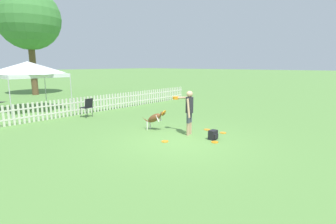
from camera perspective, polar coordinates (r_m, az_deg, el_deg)
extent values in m
plane|color=#5B8C42|center=(8.93, 2.35, -6.29)|extent=(240.00, 240.00, 0.00)
cylinder|color=tan|center=(9.57, 4.37, -3.76)|extent=(0.11, 0.11, 0.45)
cylinder|color=#474C5B|center=(9.48, 4.40, -1.35)|extent=(0.12, 0.12, 0.37)
cylinder|color=tan|center=(9.75, 4.85, -3.51)|extent=(0.11, 0.11, 0.45)
cylinder|color=#474C5B|center=(9.66, 4.89, -1.13)|extent=(0.12, 0.12, 0.37)
cylinder|color=#26262D|center=(9.49, 4.69, 1.54)|extent=(0.33, 0.33, 0.57)
sphere|color=tan|center=(9.43, 4.72, 3.92)|extent=(0.23, 0.23, 0.23)
cylinder|color=tan|center=(9.29, 4.47, 0.83)|extent=(0.14, 0.21, 0.69)
cylinder|color=tan|center=(9.78, 3.37, 3.13)|extent=(0.15, 0.69, 0.14)
cylinder|color=orange|center=(9.97, 1.68, 2.87)|extent=(0.24, 0.24, 0.02)
cylinder|color=orange|center=(9.96, 1.68, 3.02)|extent=(0.24, 0.24, 0.02)
cylinder|color=orange|center=(9.96, 1.68, 3.17)|extent=(0.24, 0.24, 0.02)
cylinder|color=orange|center=(9.96, 1.68, 3.32)|extent=(0.24, 0.24, 0.02)
ellipsoid|color=brown|center=(10.27, -2.97, -1.31)|extent=(0.44, 0.73, 0.55)
ellipsoid|color=white|center=(10.28, -2.97, -1.60)|extent=(0.24, 0.38, 0.26)
sphere|color=brown|center=(10.06, -1.25, -0.39)|extent=(0.15, 0.15, 0.15)
cone|color=brown|center=(10.02, -0.92, -0.21)|extent=(0.11, 0.15, 0.13)
cylinder|color=orange|center=(10.02, -0.92, -0.21)|extent=(0.26, 0.18, 0.22)
cone|color=brown|center=(10.10, -1.24, 0.01)|extent=(0.05, 0.05, 0.07)
cone|color=brown|center=(10.02, -1.50, -0.07)|extent=(0.05, 0.05, 0.07)
cylinder|color=white|center=(10.57, -3.94, -2.75)|extent=(0.06, 0.06, 0.33)
cylinder|color=white|center=(10.40, -4.56, -2.98)|extent=(0.06, 0.06, 0.33)
cylinder|color=white|center=(10.25, -1.78, -1.23)|extent=(0.09, 0.17, 0.26)
cylinder|color=white|center=(10.09, -2.32, -1.42)|extent=(0.09, 0.17, 0.26)
cone|color=brown|center=(10.52, -4.99, -1.66)|extent=(0.13, 0.31, 0.22)
cylinder|color=orange|center=(10.11, 11.88, -4.45)|extent=(0.24, 0.24, 0.02)
cylinder|color=orange|center=(8.87, 10.14, -6.47)|extent=(0.24, 0.24, 0.02)
cylinder|color=orange|center=(8.81, -0.69, -6.42)|extent=(0.24, 0.24, 0.02)
cylinder|color=orange|center=(10.49, 8.48, -3.80)|extent=(0.24, 0.24, 0.02)
cube|color=black|center=(9.18, 9.76, -4.91)|extent=(0.31, 0.21, 0.32)
cube|color=black|center=(9.13, 10.44, -5.23)|extent=(0.22, 0.04, 0.16)
cube|color=silver|center=(13.98, -20.05, 0.30)|extent=(17.96, 0.04, 0.06)
cube|color=silver|center=(13.92, -20.14, 1.83)|extent=(17.96, 0.04, 0.06)
cube|color=silver|center=(12.74, -32.23, -0.78)|extent=(0.09, 0.02, 0.90)
cube|color=silver|center=(12.80, -31.38, -0.65)|extent=(0.09, 0.02, 0.90)
cube|color=silver|center=(12.86, -30.55, -0.53)|extent=(0.09, 0.02, 0.90)
cube|color=silver|center=(12.93, -29.72, -0.41)|extent=(0.09, 0.02, 0.90)
cube|color=silver|center=(12.99, -28.89, -0.28)|extent=(0.09, 0.02, 0.90)
cube|color=silver|center=(13.06, -28.08, -0.16)|extent=(0.09, 0.02, 0.90)
cube|color=silver|center=(13.14, -27.27, -0.04)|extent=(0.09, 0.02, 0.90)
cube|color=silver|center=(13.21, -26.48, 0.08)|extent=(0.09, 0.02, 0.90)
cube|color=silver|center=(13.29, -25.69, 0.19)|extent=(0.09, 0.02, 0.90)
cube|color=silver|center=(13.37, -24.91, 0.31)|extent=(0.09, 0.02, 0.90)
cube|color=silver|center=(13.45, -24.15, 0.42)|extent=(0.09, 0.02, 0.90)
cube|color=silver|center=(13.54, -23.39, 0.54)|extent=(0.09, 0.02, 0.90)
cube|color=silver|center=(13.62, -22.64, 0.65)|extent=(0.09, 0.02, 0.90)
cube|color=silver|center=(13.71, -21.90, 0.76)|extent=(0.09, 0.02, 0.90)
cube|color=silver|center=(13.81, -21.17, 0.87)|extent=(0.09, 0.02, 0.90)
cube|color=silver|center=(13.90, -20.45, 0.97)|extent=(0.09, 0.02, 0.90)
cube|color=silver|center=(14.00, -19.74, 1.08)|extent=(0.09, 0.02, 0.90)
cube|color=silver|center=(14.10, -19.04, 1.18)|extent=(0.09, 0.02, 0.90)
cube|color=silver|center=(14.20, -18.35, 1.28)|extent=(0.09, 0.02, 0.90)
cube|color=silver|center=(14.30, -17.67, 1.39)|extent=(0.09, 0.02, 0.90)
cube|color=silver|center=(14.40, -17.00, 1.48)|extent=(0.09, 0.02, 0.90)
cube|color=silver|center=(14.51, -16.34, 1.58)|extent=(0.09, 0.02, 0.90)
cube|color=silver|center=(14.62, -15.69, 1.68)|extent=(0.09, 0.02, 0.90)
cube|color=silver|center=(14.73, -15.04, 1.77)|extent=(0.09, 0.02, 0.90)
cube|color=silver|center=(14.84, -14.41, 1.86)|extent=(0.09, 0.02, 0.90)
cube|color=silver|center=(14.96, -13.79, 1.95)|extent=(0.09, 0.02, 0.90)
cube|color=silver|center=(15.07, -13.18, 2.04)|extent=(0.09, 0.02, 0.90)
cube|color=silver|center=(15.19, -12.57, 2.13)|extent=(0.09, 0.02, 0.90)
cube|color=silver|center=(15.31, -11.98, 2.21)|extent=(0.09, 0.02, 0.90)
cube|color=silver|center=(15.43, -11.39, 2.30)|extent=(0.09, 0.02, 0.90)
cube|color=silver|center=(15.56, -10.82, 2.38)|extent=(0.09, 0.02, 0.90)
cube|color=silver|center=(15.68, -10.25, 2.46)|extent=(0.09, 0.02, 0.90)
cube|color=silver|center=(15.81, -9.69, 2.54)|extent=(0.09, 0.02, 0.90)
cube|color=silver|center=(15.93, -9.14, 2.62)|extent=(0.09, 0.02, 0.90)
cube|color=silver|center=(16.06, -8.60, 2.70)|extent=(0.09, 0.02, 0.90)
cube|color=silver|center=(16.19, -8.07, 2.77)|extent=(0.09, 0.02, 0.90)
cube|color=silver|center=(16.33, -7.54, 2.84)|extent=(0.09, 0.02, 0.90)
cube|color=silver|center=(16.46, -7.03, 2.92)|extent=(0.09, 0.02, 0.90)
cube|color=silver|center=(16.59, -6.52, 2.99)|extent=(0.09, 0.02, 0.90)
cube|color=silver|center=(16.73, -6.02, 3.06)|extent=(0.09, 0.02, 0.90)
cube|color=silver|center=(16.87, -5.53, 3.12)|extent=(0.09, 0.02, 0.90)
cube|color=silver|center=(17.00, -5.05, 3.19)|extent=(0.09, 0.02, 0.90)
cube|color=silver|center=(17.14, -4.57, 3.26)|extent=(0.09, 0.02, 0.90)
cube|color=silver|center=(17.28, -4.11, 3.32)|extent=(0.09, 0.02, 0.90)
cube|color=silver|center=(17.43, -3.65, 3.38)|extent=(0.09, 0.02, 0.90)
cube|color=silver|center=(17.57, -3.19, 3.45)|extent=(0.09, 0.02, 0.90)
cube|color=silver|center=(17.71, -2.75, 3.51)|extent=(0.09, 0.02, 0.90)
cube|color=silver|center=(17.86, -2.31, 3.57)|extent=(0.09, 0.02, 0.90)
cube|color=silver|center=(18.00, -1.88, 3.62)|extent=(0.09, 0.02, 0.90)
cube|color=silver|center=(18.15, -1.46, 3.68)|extent=(0.09, 0.02, 0.90)
cube|color=silver|center=(18.30, -1.04, 3.74)|extent=(0.09, 0.02, 0.90)
cube|color=silver|center=(18.45, -0.63, 3.79)|extent=(0.09, 0.02, 0.90)
cube|color=silver|center=(18.60, -0.22, 3.84)|extent=(0.09, 0.02, 0.90)
cube|color=silver|center=(18.75, 0.18, 3.90)|extent=(0.09, 0.02, 0.90)
cube|color=silver|center=(18.90, 0.57, 3.95)|extent=(0.09, 0.02, 0.90)
cube|color=silver|center=(19.06, 0.95, 4.00)|extent=(0.09, 0.02, 0.90)
cube|color=silver|center=(19.21, 1.33, 4.05)|extent=(0.09, 0.02, 0.90)
cube|color=silver|center=(19.36, 1.70, 4.10)|extent=(0.09, 0.02, 0.90)
cube|color=silver|center=(19.52, 2.07, 4.15)|extent=(0.09, 0.02, 0.90)
cube|color=silver|center=(19.67, 2.43, 4.19)|extent=(0.09, 0.02, 0.90)
cube|color=silver|center=(19.83, 2.79, 4.24)|extent=(0.09, 0.02, 0.90)
cylinder|color=#333338|center=(13.71, -17.20, 0.15)|extent=(0.02, 0.02, 0.48)
cylinder|color=#333338|center=(13.47, -18.46, -0.09)|extent=(0.02, 0.02, 0.48)
cylinder|color=#333338|center=(13.41, -16.14, -0.01)|extent=(0.02, 0.02, 0.48)
cylinder|color=#333338|center=(13.17, -17.42, -0.26)|extent=(0.02, 0.02, 0.48)
cube|color=black|center=(13.40, -17.36, 0.96)|extent=(0.51, 0.51, 0.03)
cube|color=black|center=(13.21, -16.85, 1.85)|extent=(0.46, 0.15, 0.45)
cylinder|color=silver|center=(14.48, -31.16, 2.80)|extent=(0.04, 0.04, 2.05)
cylinder|color=silver|center=(15.75, -20.33, 4.13)|extent=(0.04, 0.04, 2.05)
cylinder|color=silver|center=(18.53, -25.13, 4.64)|extent=(0.04, 0.04, 2.05)
cube|color=white|center=(16.42, -28.05, 7.04)|extent=(3.13, 3.13, 0.20)
pyramid|color=white|center=(16.41, -28.18, 8.54)|extent=(3.13, 3.13, 0.66)
cone|color=#3F3F42|center=(19.18, -32.66, 1.81)|extent=(0.82, 0.37, 0.20)
cylinder|color=brown|center=(24.89, -27.31, 8.89)|extent=(0.50, 0.50, 4.83)
sphere|color=#42843D|center=(25.15, -28.06, 17.51)|extent=(4.97, 4.97, 4.97)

